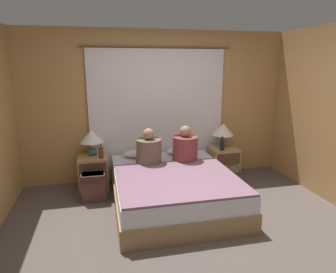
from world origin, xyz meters
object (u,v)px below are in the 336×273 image
at_px(lamp_left, 92,137).
at_px(nightstand_left, 94,173).
at_px(person_right_in_bed, 185,148).
at_px(pillow_right, 182,151).
at_px(person_left_in_bed, 149,150).
at_px(lamp_right, 223,131).
at_px(backpack_on_floor, 94,185).
at_px(beer_bottle_on_left_stand, 101,153).
at_px(bed, 173,188).
at_px(pillow_left, 139,153).
at_px(nightstand_right, 223,163).
at_px(handbag_on_floor, 232,180).
at_px(beer_bottle_on_right_stand, 222,145).

bearing_deg(lamp_left, nightstand_left, -90.00).
relative_size(nightstand_left, person_right_in_bed, 0.96).
distance_m(pillow_right, person_left_in_bed, 0.74).
xyz_separation_m(nightstand_left, lamp_right, (2.20, 0.08, 0.56)).
bearing_deg(person_left_in_bed, pillow_right, 30.56).
bearing_deg(person_right_in_bed, nightstand_left, 167.24).
relative_size(lamp_left, backpack_on_floor, 1.00).
distance_m(nightstand_left, backpack_on_floor, 0.42).
distance_m(person_left_in_bed, backpack_on_floor, 0.96).
distance_m(person_left_in_bed, beer_bottle_on_left_stand, 0.73).
xyz_separation_m(bed, pillow_left, (-0.36, 0.83, 0.30)).
height_order(nightstand_left, pillow_right, pillow_right).
height_order(person_right_in_bed, backpack_on_floor, person_right_in_bed).
bearing_deg(nightstand_right, person_right_in_bed, -158.08).
bearing_deg(backpack_on_floor, handbag_on_floor, 0.62).
xyz_separation_m(lamp_left, person_left_in_bed, (0.84, -0.40, -0.15)).
xyz_separation_m(beer_bottle_on_left_stand, backpack_on_floor, (-0.13, -0.29, -0.40)).
relative_size(lamp_right, beer_bottle_on_left_stand, 1.79).
bearing_deg(bed, person_left_in_bed, 119.60).
height_order(pillow_right, handbag_on_floor, pillow_right).
height_order(lamp_right, pillow_right, lamp_right).
distance_m(bed, lamp_left, 1.52).
bearing_deg(pillow_left, nightstand_left, -176.23).
bearing_deg(nightstand_right, handbag_on_floor, -90.78).
relative_size(person_right_in_bed, beer_bottle_on_left_stand, 2.44).
bearing_deg(handbag_on_floor, lamp_left, 167.96).
xyz_separation_m(person_left_in_bed, handbag_on_floor, (1.36, -0.07, -0.57)).
bearing_deg(handbag_on_floor, lamp_right, 89.35).
relative_size(lamp_right, handbag_on_floor, 1.14).
bearing_deg(pillow_left, person_left_in_bed, -75.10).
bearing_deg(lamp_left, backpack_on_floor, -89.88).
height_order(beer_bottle_on_left_stand, handbag_on_floor, beer_bottle_on_left_stand).
height_order(nightstand_right, person_left_in_bed, person_left_in_bed).
bearing_deg(handbag_on_floor, pillow_right, 149.09).
bearing_deg(lamp_right, person_right_in_bed, -153.45).
xyz_separation_m(pillow_left, beer_bottle_on_left_stand, (-0.61, -0.18, 0.10)).
relative_size(lamp_right, backpack_on_floor, 1.00).
xyz_separation_m(nightstand_right, pillow_right, (-0.74, 0.05, 0.25)).
bearing_deg(beer_bottle_on_left_stand, beer_bottle_on_right_stand, 0.00).
height_order(lamp_left, person_right_in_bed, person_right_in_bed).
bearing_deg(beer_bottle_on_left_stand, nightstand_right, 3.55).
distance_m(pillow_left, beer_bottle_on_left_stand, 0.64).
height_order(pillow_left, person_right_in_bed, person_right_in_bed).
relative_size(bed, handbag_on_floor, 5.61).
height_order(nightstand_right, lamp_right, lamp_right).
height_order(nightstand_left, pillow_left, pillow_left).
distance_m(pillow_right, backpack_on_floor, 1.56).
height_order(lamp_left, person_left_in_bed, person_left_in_bed).
distance_m(nightstand_right, person_right_in_bed, 0.95).
relative_size(pillow_left, person_right_in_bed, 0.91).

